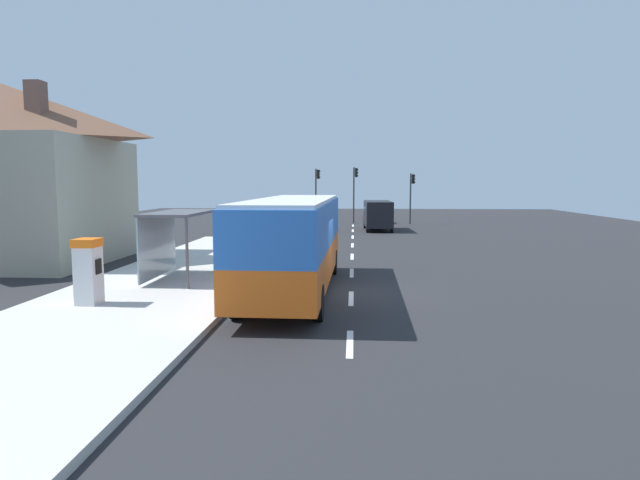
# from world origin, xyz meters

# --- Properties ---
(ground_plane) EXTENTS (56.00, 92.00, 0.04)m
(ground_plane) POSITION_xyz_m (0.00, 14.00, -0.02)
(ground_plane) COLOR #262628
(sidewalk_platform) EXTENTS (6.20, 30.00, 0.18)m
(sidewalk_platform) POSITION_xyz_m (-6.40, 2.00, 0.09)
(sidewalk_platform) COLOR beige
(sidewalk_platform) RESTS_ON ground
(lane_stripe_seg_0) EXTENTS (0.16, 2.20, 0.01)m
(lane_stripe_seg_0) POSITION_xyz_m (0.25, -6.00, 0.01)
(lane_stripe_seg_0) COLOR silver
(lane_stripe_seg_0) RESTS_ON ground
(lane_stripe_seg_1) EXTENTS (0.16, 2.20, 0.01)m
(lane_stripe_seg_1) POSITION_xyz_m (0.25, -1.00, 0.01)
(lane_stripe_seg_1) COLOR silver
(lane_stripe_seg_1) RESTS_ON ground
(lane_stripe_seg_2) EXTENTS (0.16, 2.20, 0.01)m
(lane_stripe_seg_2) POSITION_xyz_m (0.25, 4.00, 0.01)
(lane_stripe_seg_2) COLOR silver
(lane_stripe_seg_2) RESTS_ON ground
(lane_stripe_seg_3) EXTENTS (0.16, 2.20, 0.01)m
(lane_stripe_seg_3) POSITION_xyz_m (0.25, 9.00, 0.01)
(lane_stripe_seg_3) COLOR silver
(lane_stripe_seg_3) RESTS_ON ground
(lane_stripe_seg_4) EXTENTS (0.16, 2.20, 0.01)m
(lane_stripe_seg_4) POSITION_xyz_m (0.25, 14.00, 0.01)
(lane_stripe_seg_4) COLOR silver
(lane_stripe_seg_4) RESTS_ON ground
(lane_stripe_seg_5) EXTENTS (0.16, 2.20, 0.01)m
(lane_stripe_seg_5) POSITION_xyz_m (0.25, 19.00, 0.01)
(lane_stripe_seg_5) COLOR silver
(lane_stripe_seg_5) RESTS_ON ground
(lane_stripe_seg_6) EXTENTS (0.16, 2.20, 0.01)m
(lane_stripe_seg_6) POSITION_xyz_m (0.25, 24.00, 0.01)
(lane_stripe_seg_6) COLOR silver
(lane_stripe_seg_6) RESTS_ON ground
(lane_stripe_seg_7) EXTENTS (0.16, 2.20, 0.01)m
(lane_stripe_seg_7) POSITION_xyz_m (0.25, 29.00, 0.01)
(lane_stripe_seg_7) COLOR silver
(lane_stripe_seg_7) RESTS_ON ground
(bus) EXTENTS (2.68, 11.05, 3.21)m
(bus) POSITION_xyz_m (-1.71, -0.16, 1.84)
(bus) COLOR orange
(bus) RESTS_ON ground
(white_van) EXTENTS (2.15, 5.25, 2.30)m
(white_van) POSITION_xyz_m (2.20, 24.44, 1.34)
(white_van) COLOR black
(white_van) RESTS_ON ground
(sedan_near) EXTENTS (1.94, 4.45, 1.52)m
(sedan_near) POSITION_xyz_m (2.30, 32.46, 0.79)
(sedan_near) COLOR #B7B7BC
(sedan_near) RESTS_ON ground
(sedan_far) EXTENTS (1.84, 4.40, 1.52)m
(sedan_far) POSITION_xyz_m (2.30, 39.90, 0.79)
(sedan_far) COLOR #A51919
(sedan_far) RESTS_ON ground
(ticket_machine) EXTENTS (0.66, 0.76, 1.94)m
(ticket_machine) POSITION_xyz_m (-7.45, -3.07, 1.17)
(ticket_machine) COLOR silver
(ticket_machine) RESTS_ON sidewalk_platform
(recycling_bin_red) EXTENTS (0.52, 0.52, 0.95)m
(recycling_bin_red) POSITION_xyz_m (-4.20, 2.15, 0.66)
(recycling_bin_red) COLOR red
(recycling_bin_red) RESTS_ON sidewalk_platform
(recycling_bin_orange) EXTENTS (0.52, 0.52, 0.95)m
(recycling_bin_orange) POSITION_xyz_m (-4.20, 2.85, 0.66)
(recycling_bin_orange) COLOR orange
(recycling_bin_orange) RESTS_ON sidewalk_platform
(recycling_bin_green) EXTENTS (0.52, 0.52, 0.95)m
(recycling_bin_green) POSITION_xyz_m (-4.20, 3.55, 0.66)
(recycling_bin_green) COLOR green
(recycling_bin_green) RESTS_ON sidewalk_platform
(recycling_bin_yellow) EXTENTS (0.52, 0.52, 0.95)m
(recycling_bin_yellow) POSITION_xyz_m (-4.20, 4.25, 0.66)
(recycling_bin_yellow) COLOR yellow
(recycling_bin_yellow) RESTS_ON sidewalk_platform
(traffic_light_near_side) EXTENTS (0.49, 0.28, 4.56)m
(traffic_light_near_side) POSITION_xyz_m (5.50, 31.15, 3.05)
(traffic_light_near_side) COLOR #2D2D2D
(traffic_light_near_side) RESTS_ON ground
(traffic_light_far_side) EXTENTS (0.49, 0.28, 5.00)m
(traffic_light_far_side) POSITION_xyz_m (-3.10, 31.95, 3.33)
(traffic_light_far_side) COLOR #2D2D2D
(traffic_light_far_side) RESTS_ON ground
(traffic_light_median) EXTENTS (0.49, 0.28, 5.16)m
(traffic_light_median) POSITION_xyz_m (0.40, 32.75, 3.42)
(traffic_light_median) COLOR #2D2D2D
(traffic_light_median) RESTS_ON ground
(bus_shelter) EXTENTS (1.80, 4.00, 2.50)m
(bus_shelter) POSITION_xyz_m (-6.41, 1.27, 2.10)
(bus_shelter) COLOR #4C4C51
(bus_shelter) RESTS_ON sidewalk_platform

